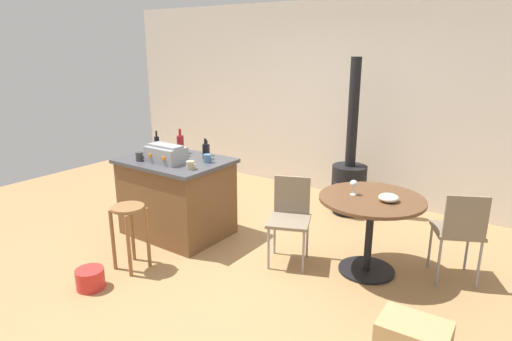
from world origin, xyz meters
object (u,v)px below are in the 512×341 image
(kitchen_island, at_px, (177,196))
(folding_chair_far, at_px, (460,229))
(bottle_1, at_px, (205,151))
(dining_table, at_px, (371,216))
(plastic_bucket, at_px, (90,279))
(toolbox, at_px, (166,154))
(bottle_0, at_px, (157,144))
(cup_2, at_px, (191,165))
(wood_stove, at_px, (349,177))
(cup_3, at_px, (184,152))
(bottle_2, at_px, (180,144))
(wooden_stool, at_px, (129,224))
(cup_0, at_px, (208,158))
(bottle_3, at_px, (207,150))
(folding_chair_near, at_px, (290,214))
(serving_bowl, at_px, (389,198))
(cup_1, at_px, (140,157))
(wine_glass, at_px, (354,184))

(kitchen_island, bearing_deg, folding_chair_far, 13.53)
(bottle_1, bearing_deg, kitchen_island, -140.06)
(dining_table, distance_m, plastic_bucket, 2.62)
(toolbox, bearing_deg, bottle_0, 147.74)
(plastic_bucket, bearing_deg, cup_2, 79.58)
(wood_stove, xyz_separation_m, cup_3, (-1.36, -1.56, 0.45))
(cup_3, bearing_deg, folding_chair_far, 10.34)
(bottle_2, relative_size, cup_3, 2.54)
(bottle_1, height_order, bottle_2, bottle_2)
(wooden_stool, xyz_separation_m, cup_0, (0.16, 0.96, 0.47))
(dining_table, bearing_deg, wooden_stool, -146.55)
(bottle_3, bearing_deg, plastic_bucket, -88.80)
(wood_stove, bearing_deg, toolbox, -125.37)
(bottle_1, relative_size, cup_0, 1.89)
(folding_chair_near, relative_size, cup_3, 7.52)
(dining_table, relative_size, cup_3, 8.58)
(bottle_1, relative_size, serving_bowl, 1.27)
(bottle_2, height_order, bottle_3, bottle_2)
(dining_table, distance_m, bottle_3, 1.99)
(wood_stove, height_order, cup_2, wood_stove)
(folding_chair_far, distance_m, cup_0, 2.56)
(kitchen_island, xyz_separation_m, cup_0, (0.39, 0.11, 0.48))
(toolbox, height_order, serving_bowl, toolbox)
(cup_1, bearing_deg, kitchen_island, 45.76)
(folding_chair_near, relative_size, bottle_3, 4.70)
(kitchen_island, distance_m, bottle_2, 0.62)
(wood_stove, bearing_deg, wine_glass, -65.60)
(wine_glass, bearing_deg, bottle_0, -174.54)
(cup_1, xyz_separation_m, plastic_bucket, (0.48, -1.05, -0.84))
(folding_chair_near, relative_size, serving_bowl, 4.72)
(toolbox, distance_m, cup_3, 0.31)
(serving_bowl, bearing_deg, bottle_3, -178.43)
(bottle_2, height_order, wine_glass, bottle_2)
(dining_table, height_order, serving_bowl, serving_bowl)
(kitchen_island, relative_size, serving_bowl, 6.47)
(wood_stove, xyz_separation_m, wine_glass, (0.61, -1.35, 0.38))
(cup_2, bearing_deg, wooden_stool, -106.61)
(bottle_1, distance_m, bottle_3, 0.14)
(folding_chair_far, bearing_deg, dining_table, -158.47)
(cup_2, bearing_deg, cup_0, 96.50)
(cup_1, bearing_deg, wood_stove, 51.15)
(bottle_2, xyz_separation_m, cup_2, (0.58, -0.44, -0.07))
(wine_glass, bearing_deg, wooden_stool, -144.64)
(cup_2, bearing_deg, bottle_2, 142.52)
(dining_table, distance_m, bottle_2, 2.33)
(wood_stove, relative_size, bottle_1, 8.63)
(toolbox, xyz_separation_m, bottle_2, (-0.17, 0.39, 0.02))
(bottle_3, height_order, wine_glass, bottle_3)
(wooden_stool, bearing_deg, toolbox, 106.23)
(kitchen_island, relative_size, wood_stove, 0.59)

